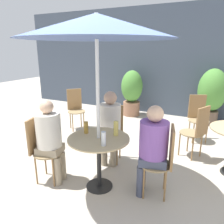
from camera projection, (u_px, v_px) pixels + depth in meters
name	position (u px, v px, depth m)	size (l,w,h in m)	color
ground_plane	(106.00, 201.00, 2.78)	(20.00, 20.00, 0.00)	#B2A899
storefront_wall	(177.00, 62.00, 5.94)	(10.00, 0.06, 3.00)	#3D4756
cafe_table_near	(99.00, 148.00, 2.91)	(0.82, 0.82, 0.74)	black
bistro_chair_0	(164.00, 157.00, 2.74)	(0.44, 0.42, 0.95)	#997F56
bistro_chair_1	(112.00, 128.00, 3.72)	(0.42, 0.44, 0.95)	#997F56
bistro_chair_2	(41.00, 144.00, 3.09)	(0.44, 0.42, 0.95)	#997F56
bistro_chair_3	(197.00, 128.00, 3.72)	(0.46, 0.44, 0.95)	#997F56
bistro_chair_4	(75.00, 106.00, 5.18)	(0.47, 0.46, 0.95)	#997F56
bistro_chair_5	(198.00, 114.00, 4.53)	(0.44, 0.45, 0.95)	#997F56
seated_person_0	(152.00, 144.00, 2.73)	(0.41, 0.38, 1.22)	#42475B
seated_person_1	(110.00, 122.00, 3.53)	(0.36, 0.38, 1.22)	gray
seated_person_2	(50.00, 135.00, 3.01)	(0.39, 0.36, 1.21)	gray
beer_glass_0	(104.00, 139.00, 2.62)	(0.06, 0.06, 0.18)	silver
beer_glass_1	(116.00, 128.00, 2.93)	(0.07, 0.07, 0.20)	#DBC65B
beer_glass_2	(86.00, 128.00, 3.01)	(0.06, 0.06, 0.16)	#B28433
potted_plant_0	(132.00, 91.00, 6.18)	(0.60, 0.60, 1.29)	#93664C
potted_plant_1	(212.00, 93.00, 5.39)	(0.69, 0.69, 1.40)	brown
umbrella	(96.00, 27.00, 2.48)	(1.84, 1.84, 2.25)	silver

